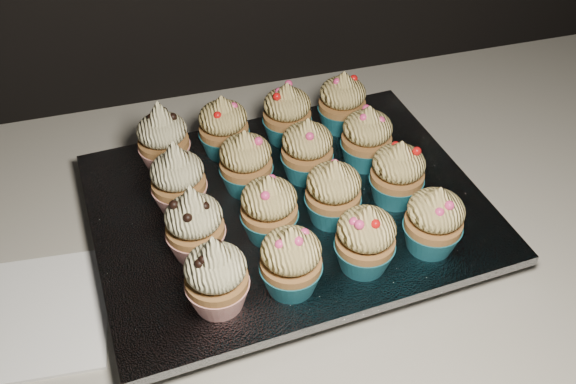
# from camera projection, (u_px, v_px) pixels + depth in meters

# --- Properties ---
(worktop) EXTENTS (2.44, 0.64, 0.04)m
(worktop) POSITION_uv_depth(u_px,v_px,m) (361.00, 214.00, 0.81)
(worktop) COLOR beige
(worktop) RESTS_ON cabinet
(napkin) EXTENTS (0.17, 0.17, 0.00)m
(napkin) POSITION_uv_depth(u_px,v_px,m) (29.00, 316.00, 0.67)
(napkin) COLOR white
(napkin) RESTS_ON worktop
(baking_tray) EXTENTS (0.43, 0.34, 0.02)m
(baking_tray) POSITION_uv_depth(u_px,v_px,m) (288.00, 216.00, 0.76)
(baking_tray) COLOR black
(baking_tray) RESTS_ON worktop
(foil_lining) EXTENTS (0.47, 0.38, 0.01)m
(foil_lining) POSITION_uv_depth(u_px,v_px,m) (288.00, 206.00, 0.75)
(foil_lining) COLOR silver
(foil_lining) RESTS_ON baking_tray
(cupcake_0) EXTENTS (0.06, 0.06, 0.10)m
(cupcake_0) POSITION_uv_depth(u_px,v_px,m) (216.00, 276.00, 0.61)
(cupcake_0) COLOR #A31F16
(cupcake_0) RESTS_ON foil_lining
(cupcake_1) EXTENTS (0.06, 0.06, 0.08)m
(cupcake_1) POSITION_uv_depth(u_px,v_px,m) (291.00, 261.00, 0.63)
(cupcake_1) COLOR #1A697B
(cupcake_1) RESTS_ON foil_lining
(cupcake_2) EXTENTS (0.06, 0.06, 0.08)m
(cupcake_2) POSITION_uv_depth(u_px,v_px,m) (365.00, 239.00, 0.65)
(cupcake_2) COLOR #1A697B
(cupcake_2) RESTS_ON foil_lining
(cupcake_3) EXTENTS (0.06, 0.06, 0.08)m
(cupcake_3) POSITION_uv_depth(u_px,v_px,m) (434.00, 221.00, 0.67)
(cupcake_3) COLOR #1A697B
(cupcake_3) RESTS_ON foil_lining
(cupcake_4) EXTENTS (0.06, 0.06, 0.10)m
(cupcake_4) POSITION_uv_depth(u_px,v_px,m) (195.00, 225.00, 0.66)
(cupcake_4) COLOR #A31F16
(cupcake_4) RESTS_ON foil_lining
(cupcake_5) EXTENTS (0.06, 0.06, 0.08)m
(cupcake_5) POSITION_uv_depth(u_px,v_px,m) (269.00, 209.00, 0.68)
(cupcake_5) COLOR #1A697B
(cupcake_5) RESTS_ON foil_lining
(cupcake_6) EXTENTS (0.06, 0.06, 0.08)m
(cupcake_6) POSITION_uv_depth(u_px,v_px,m) (333.00, 193.00, 0.70)
(cupcake_6) COLOR #1A697B
(cupcake_6) RESTS_ON foil_lining
(cupcake_7) EXTENTS (0.06, 0.06, 0.08)m
(cupcake_7) POSITION_uv_depth(u_px,v_px,m) (397.00, 174.00, 0.73)
(cupcake_7) COLOR #1A697B
(cupcake_7) RESTS_ON foil_lining
(cupcake_8) EXTENTS (0.06, 0.06, 0.10)m
(cupcake_8) POSITION_uv_depth(u_px,v_px,m) (178.00, 180.00, 0.72)
(cupcake_8) COLOR #A31F16
(cupcake_8) RESTS_ON foil_lining
(cupcake_9) EXTENTS (0.06, 0.06, 0.08)m
(cupcake_9) POSITION_uv_depth(u_px,v_px,m) (246.00, 163.00, 0.74)
(cupcake_9) COLOR #1A697B
(cupcake_9) RESTS_ON foil_lining
(cupcake_10) EXTENTS (0.06, 0.06, 0.08)m
(cupcake_10) POSITION_uv_depth(u_px,v_px,m) (307.00, 151.00, 0.76)
(cupcake_10) COLOR #1A697B
(cupcake_10) RESTS_ON foil_lining
(cupcake_11) EXTENTS (0.06, 0.06, 0.08)m
(cupcake_11) POSITION_uv_depth(u_px,v_px,m) (367.00, 138.00, 0.78)
(cupcake_11) COLOR #1A697B
(cupcake_11) RESTS_ON foil_lining
(cupcake_12) EXTENTS (0.06, 0.06, 0.10)m
(cupcake_12) POSITION_uv_depth(u_px,v_px,m) (163.00, 139.00, 0.77)
(cupcake_12) COLOR #A31F16
(cupcake_12) RESTS_ON foil_lining
(cupcake_13) EXTENTS (0.06, 0.06, 0.08)m
(cupcake_13) POSITION_uv_depth(u_px,v_px,m) (224.00, 127.00, 0.79)
(cupcake_13) COLOR #1A697B
(cupcake_13) RESTS_ON foil_lining
(cupcake_14) EXTENTS (0.06, 0.06, 0.08)m
(cupcake_14) POSITION_uv_depth(u_px,v_px,m) (287.00, 114.00, 0.82)
(cupcake_14) COLOR #1A697B
(cupcake_14) RESTS_ON foil_lining
(cupcake_15) EXTENTS (0.06, 0.06, 0.08)m
(cupcake_15) POSITION_uv_depth(u_px,v_px,m) (342.00, 103.00, 0.83)
(cupcake_15) COLOR #1A697B
(cupcake_15) RESTS_ON foil_lining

